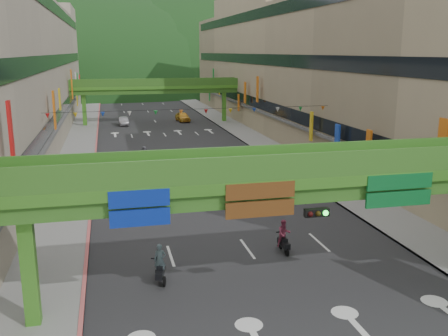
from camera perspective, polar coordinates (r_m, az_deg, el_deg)
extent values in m
cube|color=#28282B|center=(65.63, -6.39, 3.25)|extent=(18.00, 140.00, 0.02)
cube|color=gray|center=(65.28, -16.03, 2.82)|extent=(4.00, 140.00, 0.15)
cube|color=gray|center=(67.77, 2.90, 3.68)|extent=(4.00, 140.00, 0.15)
cube|color=#CC5959|center=(65.20, -14.36, 2.92)|extent=(0.20, 140.00, 0.18)
cube|color=gray|center=(67.28, 1.34, 3.64)|extent=(0.20, 140.00, 0.18)
cube|color=#9E937F|center=(65.26, -23.71, 10.57)|extent=(12.00, 95.00, 19.00)
cube|color=black|center=(64.83, -17.99, 6.31)|extent=(0.08, 90.25, 1.40)
cube|color=black|center=(64.46, -18.37, 11.60)|extent=(0.08, 90.25, 1.40)
cube|color=black|center=(64.64, -18.77, 16.91)|extent=(0.08, 90.25, 1.40)
cube|color=gray|center=(69.51, 9.47, 11.57)|extent=(12.00, 95.00, 19.00)
cube|color=black|center=(67.78, 4.54, 7.18)|extent=(0.08, 90.25, 1.40)
cube|color=black|center=(67.42, 4.63, 12.26)|extent=(0.08, 90.25, 1.40)
cube|color=black|center=(67.59, 4.73, 17.35)|extent=(0.08, 90.25, 1.40)
cube|color=#4C9E2D|center=(22.27, 7.05, -1.23)|extent=(28.00, 2.20, 0.50)
cube|color=#387223|center=(22.43, 7.01, -2.71)|extent=(28.00, 1.76, 0.70)
cube|color=#4C9E2D|center=(22.35, -21.33, -11.12)|extent=(0.60, 0.60, 4.80)
cube|color=#387223|center=(21.14, 8.08, 0.19)|extent=(28.00, 0.12, 1.10)
cube|color=#387223|center=(23.05, 6.22, 1.32)|extent=(28.00, 0.12, 1.10)
cube|color=navy|center=(20.12, -9.61, -4.68)|extent=(2.40, 0.12, 1.50)
cube|color=#593314|center=(20.98, 4.16, -3.77)|extent=(3.00, 0.12, 1.50)
cube|color=#0C5926|center=(23.69, 19.37, -2.52)|extent=(3.20, 0.12, 1.50)
cube|color=black|center=(21.89, 10.54, -5.02)|extent=(1.10, 0.28, 0.35)
cube|color=#4C9E2D|center=(79.77, -7.81, 9.12)|extent=(28.00, 2.20, 0.50)
cube|color=#387223|center=(79.81, -7.80, 8.69)|extent=(28.00, 1.76, 0.70)
cube|color=#4C9E2D|center=(79.79, -15.67, 6.34)|extent=(0.60, 0.60, 4.80)
cube|color=#4C9E2D|center=(81.84, 0.00, 6.98)|extent=(0.60, 0.60, 4.80)
cube|color=#387223|center=(78.69, -7.76, 9.65)|extent=(28.00, 0.12, 1.10)
cube|color=#387223|center=(80.75, -7.90, 9.73)|extent=(28.00, 0.12, 1.10)
ellipsoid|color=#1C4419|center=(174.74, -15.79, 9.02)|extent=(168.00, 140.00, 112.00)
ellipsoid|color=#1C4419|center=(197.25, -3.71, 9.90)|extent=(208.00, 176.00, 128.00)
cylinder|color=black|center=(45.14, -3.50, 6.74)|extent=(26.00, 0.03, 0.03)
cone|color=red|center=(44.81, -19.52, 5.64)|extent=(0.36, 0.36, 0.40)
cone|color=gold|center=(44.62, -16.61, 5.82)|extent=(0.36, 0.36, 0.40)
cone|color=#193FB2|center=(44.54, -13.68, 5.98)|extent=(0.36, 0.36, 0.40)
cone|color=silver|center=(44.58, -10.75, 6.13)|extent=(0.36, 0.36, 0.40)
cone|color=#198C33|center=(44.73, -7.82, 6.26)|extent=(0.36, 0.36, 0.40)
cone|color=orange|center=(45.00, -4.93, 6.37)|extent=(0.36, 0.36, 0.40)
cone|color=red|center=(45.38, -2.07, 6.47)|extent=(0.36, 0.36, 0.40)
cone|color=gold|center=(45.87, 0.74, 6.55)|extent=(0.36, 0.36, 0.40)
cone|color=#193FB2|center=(46.46, 3.48, 6.61)|extent=(0.36, 0.36, 0.40)
cone|color=silver|center=(47.16, 6.14, 6.66)|extent=(0.36, 0.36, 0.40)
cone|color=#198C33|center=(47.95, 8.72, 6.69)|extent=(0.36, 0.36, 0.40)
cone|color=orange|center=(48.84, 11.22, 6.71)|extent=(0.36, 0.36, 0.40)
cube|color=black|center=(25.58, -7.28, -11.67)|extent=(0.64, 1.35, 0.35)
cube|color=black|center=(25.47, -7.30, -11.16)|extent=(0.42, 0.60, 0.18)
cube|color=black|center=(25.85, -7.73, -10.20)|extent=(0.55, 0.19, 0.06)
cylinder|color=black|center=(26.17, -7.68, -11.81)|extent=(0.21, 0.51, 0.50)
cylinder|color=black|center=(25.23, -6.83, -12.77)|extent=(0.21, 0.51, 0.50)
imported|color=#485960|center=(25.32, -7.33, -10.40)|extent=(0.68, 0.52, 1.64)
cube|color=black|center=(29.04, 6.84, -8.54)|extent=(0.35, 1.30, 0.35)
cube|color=black|center=(28.95, 6.85, -8.08)|extent=(0.30, 0.55, 0.18)
cube|color=black|center=(29.34, 6.50, -7.25)|extent=(0.55, 0.06, 0.06)
cylinder|color=black|center=(29.63, 6.46, -8.70)|extent=(0.10, 0.50, 0.50)
cylinder|color=black|center=(28.68, 7.20, -9.49)|extent=(0.10, 0.50, 0.50)
imported|color=#902F4B|center=(28.82, 6.87, -7.43)|extent=(0.78, 0.61, 1.60)
cube|color=#A0A0A8|center=(42.55, -5.64, -1.45)|extent=(0.46, 1.33, 0.35)
cube|color=#A0A0A8|center=(42.49, -5.65, -1.12)|extent=(0.35, 0.57, 0.18)
cube|color=#A0A0A8|center=(42.95, -5.81, -0.62)|extent=(0.55, 0.11, 0.06)
cylinder|color=black|center=(43.15, -5.79, -1.66)|extent=(0.14, 0.51, 0.50)
cylinder|color=black|center=(42.11, -5.47, -2.02)|extent=(0.14, 0.51, 0.50)
imported|color=#232937|center=(42.39, -5.66, -0.56)|extent=(1.06, 0.51, 1.76)
cube|color=maroon|center=(50.19, -9.09, 0.71)|extent=(0.61, 1.34, 0.35)
cube|color=maroon|center=(50.14, -9.10, 0.99)|extent=(0.41, 0.60, 0.18)
cube|color=maroon|center=(50.61, -9.29, 1.38)|extent=(0.55, 0.17, 0.06)
cylinder|color=black|center=(50.78, -9.25, 0.50)|extent=(0.20, 0.51, 0.50)
cylinder|color=black|center=(49.74, -8.90, 0.25)|extent=(0.20, 0.51, 0.50)
imported|color=#3D3D44|center=(50.05, -9.12, 1.47)|extent=(0.96, 0.73, 1.76)
cube|color=black|center=(44.36, 8.87, -0.94)|extent=(1.32, 0.41, 0.35)
cube|color=black|center=(44.30, 8.88, -0.62)|extent=(0.56, 0.33, 0.18)
cube|color=black|center=(44.42, 9.56, -0.28)|extent=(0.09, 0.55, 0.06)
cylinder|color=black|center=(44.61, 9.52, -1.28)|extent=(0.50, 0.12, 0.50)
cylinder|color=black|center=(44.26, 8.18, -1.35)|extent=(0.50, 0.12, 0.50)
cube|color=black|center=(46.34, 7.86, -0.29)|extent=(1.32, 0.41, 0.35)
cube|color=black|center=(46.28, 7.87, 0.01)|extent=(0.56, 0.33, 0.18)
cube|color=black|center=(46.40, 8.52, 0.34)|extent=(0.09, 0.55, 0.06)
cylinder|color=black|center=(46.58, 8.49, -0.62)|extent=(0.50, 0.12, 0.50)
cylinder|color=black|center=(46.25, 7.20, -0.68)|extent=(0.50, 0.12, 0.50)
cube|color=black|center=(48.35, 6.93, 0.30)|extent=(1.32, 0.41, 0.35)
cube|color=black|center=(48.29, 6.94, 0.59)|extent=(0.56, 0.33, 0.18)
cube|color=black|center=(48.40, 7.57, 0.90)|extent=(0.09, 0.55, 0.06)
cylinder|color=black|center=(48.58, 7.54, -0.02)|extent=(0.50, 0.12, 0.50)
cylinder|color=black|center=(48.26, 6.30, -0.07)|extent=(0.50, 0.12, 0.50)
cube|color=black|center=(50.37, 6.08, 0.85)|extent=(1.32, 0.41, 0.35)
cube|color=black|center=(50.31, 6.09, 1.12)|extent=(0.56, 0.33, 0.18)
cube|color=black|center=(50.42, 6.69, 1.42)|extent=(0.09, 0.55, 0.06)
cylinder|color=black|center=(50.59, 6.67, 0.54)|extent=(0.50, 0.12, 0.50)
cylinder|color=black|center=(50.28, 5.47, 0.49)|extent=(0.50, 0.12, 0.50)
cube|color=black|center=(52.40, 5.29, 1.35)|extent=(1.32, 0.41, 0.35)
cube|color=black|center=(52.35, 5.30, 1.62)|extent=(0.56, 0.33, 0.18)
cube|color=black|center=(52.45, 5.88, 1.90)|extent=(0.09, 0.55, 0.06)
cylinder|color=black|center=(52.61, 5.86, 1.05)|extent=(0.50, 0.12, 0.50)
cylinder|color=black|center=(52.32, 4.70, 1.00)|extent=(0.50, 0.12, 0.50)
imported|color=gray|center=(79.53, -11.43, 5.27)|extent=(1.54, 4.02, 1.31)
imported|color=yellow|center=(82.69, -4.75, 5.85)|extent=(2.21, 4.58, 1.51)
imported|color=#23222B|center=(41.87, 11.75, -1.40)|extent=(1.14, 0.66, 1.82)
imported|color=#39495E|center=(42.66, 11.27, -1.29)|extent=(0.78, 0.55, 1.56)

